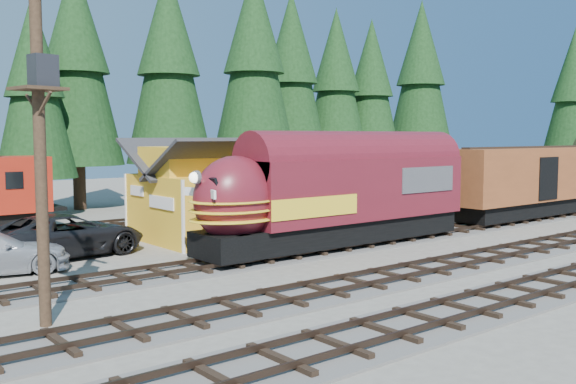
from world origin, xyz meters
TOP-DOWN VIEW (x-y plane):
  - ground at (0.00, 0.00)m, footprint 120.00×120.00m
  - track_siding at (10.00, 4.00)m, footprint 68.00×3.20m
  - track_main_south at (10.00, -2.00)m, footprint 68.00×3.20m
  - track_spur at (-10.00, 18.00)m, footprint 32.00×3.20m
  - depot at (-0.00, 10.50)m, footprint 12.80×7.00m
  - conifer_backdrop at (6.37, 25.65)m, footprint 80.18×23.45m
  - locomotive at (-0.04, 4.00)m, footprint 15.59×3.10m
  - boxcar at (16.80, 4.00)m, footprint 13.64×2.92m
  - utility_pole at (-14.62, 0.13)m, footprint 1.40×2.44m
  - pickup_truck_a at (-10.45, 10.09)m, footprint 7.42×4.20m

SIDE VIEW (x-z plane):
  - ground at x=0.00m, z-range 0.00..0.00m
  - track_siding at x=10.00m, z-range -0.11..0.22m
  - track_main_south at x=10.00m, z-range -0.11..0.22m
  - track_spur at x=-10.00m, z-range -0.11..0.22m
  - pickup_truck_a at x=-10.45m, z-range 0.00..1.95m
  - locomotive at x=-0.04m, z-range 0.37..4.61m
  - boxcar at x=16.80m, z-range 0.44..4.73m
  - depot at x=0.00m, z-range 0.31..5.61m
  - utility_pole at x=-14.62m, z-range 0.71..10.72m
  - conifer_backdrop at x=6.37m, z-range 1.88..19.16m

